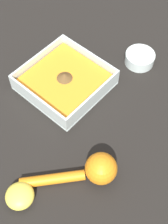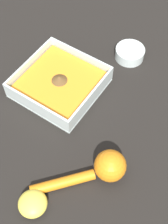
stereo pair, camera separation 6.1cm
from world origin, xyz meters
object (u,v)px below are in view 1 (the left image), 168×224
Objects in this scene: spice_bowl at (140,58)px; lemon_half at (20,196)px; lemon_squeezer at (92,170)px; square_dish at (65,82)px.

spice_bowl is 1.33× the size of lemon_half.
lemon_squeezer is (-0.38, -0.13, 0.02)m from spice_bowl.
spice_bowl is 0.41m from lemon_squeezer.
square_dish is at bearing 97.00° from lemon_squeezer.
lemon_squeezer reaches higher than square_dish.
lemon_half is (-0.54, -0.05, 0.00)m from spice_bowl.
lemon_half is at bearing -175.17° from spice_bowl.
lemon_half reaches higher than spice_bowl.
lemon_half is at bearing -154.05° from square_dish.
spice_bowl is at bearing -26.01° from square_dish.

